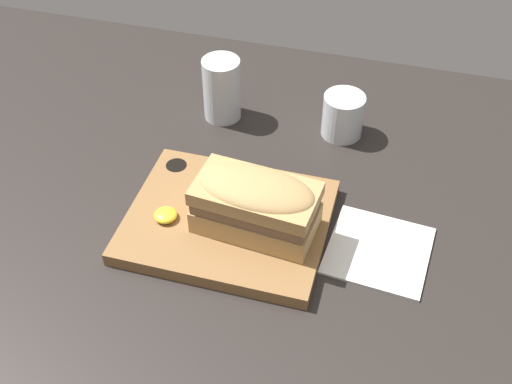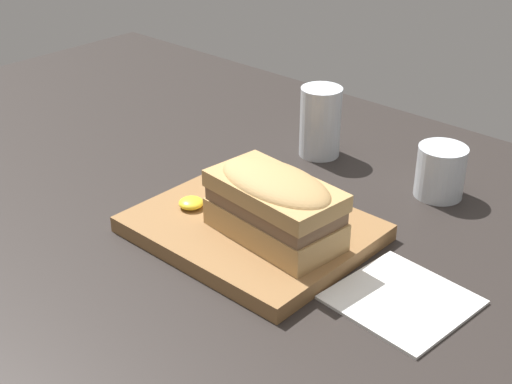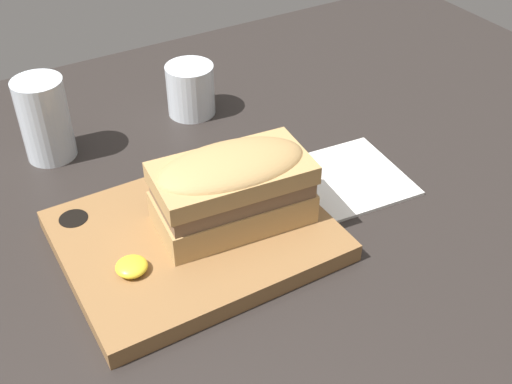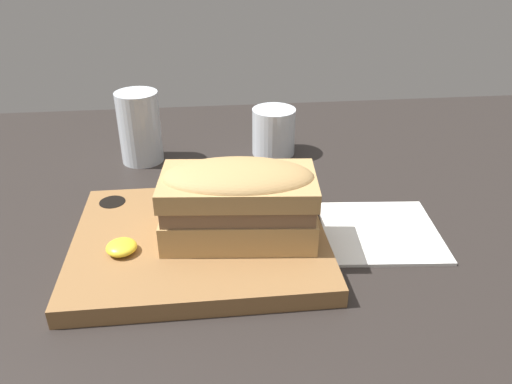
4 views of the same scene
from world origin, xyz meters
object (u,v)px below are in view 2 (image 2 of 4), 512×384
serving_board (252,228)px  water_glass (320,126)px  sandwich (272,204)px  wine_glass (440,173)px  napkin (402,300)px

serving_board → water_glass: bearing=109.1°
sandwich → wine_glass: (7.77, 27.53, -3.42)cm
serving_board → napkin: serving_board is taller
water_glass → napkin: 39.87cm
sandwich → napkin: 19.02cm
sandwich → water_glass: same height
wine_glass → napkin: bearing=-68.7°
water_glass → napkin: water_glass is taller
sandwich → wine_glass: size_ratio=2.36×
sandwich → wine_glass: 28.81cm
sandwich → napkin: size_ratio=1.17×
sandwich → wine_glass: bearing=74.2°
serving_board → water_glass: water_glass is taller
wine_glass → napkin: wine_glass is taller
water_glass → sandwich: bearing=-63.5°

